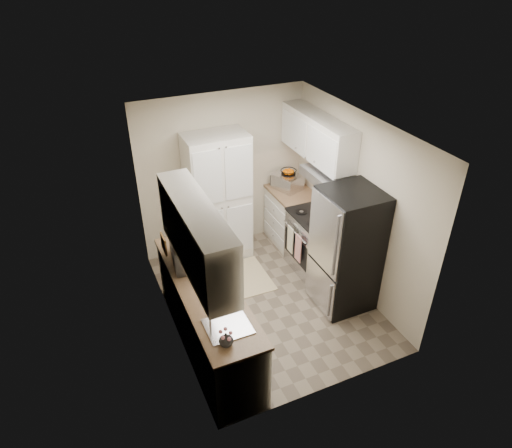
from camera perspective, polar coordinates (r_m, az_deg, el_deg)
name	(u,v)px	position (r m, az deg, el deg)	size (l,w,h in m)	color
ground	(267,300)	(6.45, 1.36, -9.46)	(3.20, 3.20, 0.00)	#7A6B56
room_shell	(268,198)	(5.50, 1.45, 3.23)	(2.64, 3.24, 2.52)	beige
pantry_cabinet	(218,198)	(6.82, -4.76, 3.21)	(0.90, 0.55, 2.00)	silver
base_cabinet_left	(208,316)	(5.60, -6.06, -11.43)	(0.60, 2.30, 0.88)	silver
countertop_left	(205,287)	(5.29, -6.34, -7.80)	(0.63, 2.33, 0.04)	#846647
base_cabinet_right	(291,218)	(7.41, 4.44, 0.78)	(0.60, 0.80, 0.88)	silver
countertop_right	(293,193)	(7.19, 4.59, 3.92)	(0.63, 0.83, 0.04)	#846647
electric_range	(316,241)	(6.81, 7.47, -2.16)	(0.71, 0.78, 1.13)	#B7B7BC
refrigerator	(347,250)	(6.04, 11.25, -3.20)	(0.70, 0.72, 1.70)	#B7B7BC
microwave	(189,251)	(5.57, -8.41, -3.35)	(0.58, 0.40, 0.32)	#A8A7AC
wine_bottle	(179,238)	(5.80, -9.61, -1.77)	(0.08, 0.08, 0.33)	black
flower_vase	(226,339)	(4.55, -3.77, -14.20)	(0.14, 0.14, 0.15)	white
cutting_board	(186,228)	(6.05, -8.70, -0.53)	(0.02, 0.21, 0.27)	#4A8837
toaster_oven	(287,182)	(7.21, 3.96, 5.30)	(0.33, 0.42, 0.24)	silver
fruit_basket	(289,171)	(7.15, 4.09, 6.64)	(0.25, 0.25, 0.10)	#FE6F00
kitchen_mat	(249,276)	(6.84, -0.89, -6.57)	(0.55, 0.87, 0.01)	beige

